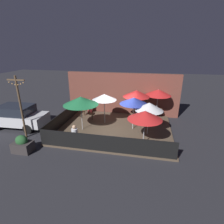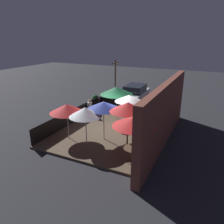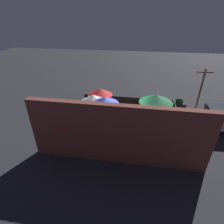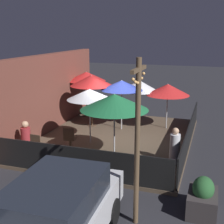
% 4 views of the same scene
% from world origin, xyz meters
% --- Properties ---
extents(ground_plane, '(60.00, 60.00, 0.00)m').
position_xyz_m(ground_plane, '(0.00, 0.00, 0.00)').
color(ground_plane, '#26262B').
extents(patio_deck, '(7.61, 6.02, 0.12)m').
position_xyz_m(patio_deck, '(0.00, 0.00, 0.06)').
color(patio_deck, brown).
rests_on(patio_deck, ground_plane).
extents(building_wall, '(9.21, 0.36, 3.46)m').
position_xyz_m(building_wall, '(0.00, 3.24, 1.73)').
color(building_wall, brown).
rests_on(building_wall, ground_plane).
extents(fence_front, '(7.41, 0.05, 0.95)m').
position_xyz_m(fence_front, '(0.00, -2.96, 0.59)').
color(fence_front, black).
rests_on(fence_front, patio_deck).
extents(fence_side_left, '(0.05, 5.82, 0.95)m').
position_xyz_m(fence_side_left, '(-3.76, 0.00, 0.59)').
color(fence_side_left, black).
rests_on(fence_side_left, patio_deck).
extents(patio_umbrella_0, '(1.94, 1.94, 2.38)m').
position_xyz_m(patio_umbrella_0, '(1.29, 1.58, 2.25)').
color(patio_umbrella_0, '#B2B2B7').
rests_on(patio_umbrella_0, patio_deck).
extents(patio_umbrella_1, '(1.96, 1.96, 2.30)m').
position_xyz_m(patio_umbrella_1, '(2.86, 2.50, 2.18)').
color(patio_umbrella_1, '#B2B2B7').
rests_on(patio_umbrella_1, patio_deck).
extents(patio_umbrella_2, '(2.29, 2.29, 2.30)m').
position_xyz_m(patio_umbrella_2, '(-2.12, -0.63, 2.15)').
color(patio_umbrella_2, '#B2B2B7').
rests_on(patio_umbrella_2, patio_deck).
extents(patio_umbrella_3, '(1.92, 1.92, 2.04)m').
position_xyz_m(patio_umbrella_3, '(2.00, -1.77, 1.91)').
color(patio_umbrella_3, '#B2B2B7').
rests_on(patio_umbrella_3, patio_deck).
extents(patio_umbrella_4, '(1.74, 1.74, 2.17)m').
position_xyz_m(patio_umbrella_4, '(-0.90, 0.77, 2.08)').
color(patio_umbrella_4, '#B2B2B7').
rests_on(patio_umbrella_4, patio_deck).
extents(patio_umbrella_5, '(1.85, 1.85, 2.22)m').
position_xyz_m(patio_umbrella_5, '(1.22, 0.13, 2.12)').
color(patio_umbrella_5, '#B2B2B7').
rests_on(patio_umbrella_5, patio_deck).
extents(patio_umbrella_6, '(1.74, 1.74, 2.10)m').
position_xyz_m(patio_umbrella_6, '(2.22, -0.42, 1.97)').
color(patio_umbrella_6, '#B2B2B7').
rests_on(patio_umbrella_6, patio_deck).
extents(dining_table_0, '(0.75, 0.75, 0.73)m').
position_xyz_m(dining_table_0, '(1.29, 1.58, 0.69)').
color(dining_table_0, '#4C3828').
rests_on(dining_table_0, patio_deck).
extents(dining_table_1, '(0.89, 0.89, 0.75)m').
position_xyz_m(dining_table_1, '(2.86, 2.50, 0.72)').
color(dining_table_1, '#4C3828').
rests_on(dining_table_1, patio_deck).
extents(patio_chair_0, '(0.45, 0.45, 0.95)m').
position_xyz_m(patio_chair_0, '(-2.04, 1.10, 0.65)').
color(patio_chair_0, '#4C3828').
rests_on(patio_chair_0, patio_deck).
extents(patio_chair_1, '(0.43, 0.43, 0.92)m').
position_xyz_m(patio_chair_1, '(-2.96, 1.87, 0.62)').
color(patio_chair_1, '#4C3828').
rests_on(patio_chair_1, patio_deck).
extents(patron_0, '(0.46, 0.46, 1.21)m').
position_xyz_m(patron_0, '(-2.64, 2.54, 0.67)').
color(patron_0, maroon).
rests_on(patron_0, patio_deck).
extents(patron_1, '(0.44, 0.44, 1.24)m').
position_xyz_m(patron_1, '(-1.80, -2.64, 0.68)').
color(patron_1, silver).
rests_on(patron_1, patio_deck).
extents(planter_box, '(1.01, 0.71, 0.98)m').
position_xyz_m(planter_box, '(-4.41, -3.68, 0.42)').
color(planter_box, '#332D2D').
rests_on(planter_box, ground_plane).
extents(light_post, '(1.10, 0.12, 3.90)m').
position_xyz_m(light_post, '(-5.31, -2.21, 2.18)').
color(light_post, brown).
rests_on(light_post, ground_plane).
extents(parked_car_0, '(4.16, 1.91, 1.62)m').
position_xyz_m(parked_car_0, '(-6.83, -0.96, 0.84)').
color(parked_car_0, silver).
rests_on(parked_car_0, ground_plane).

